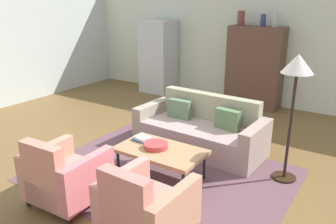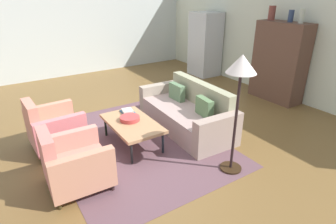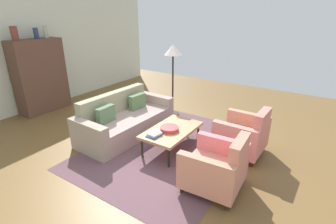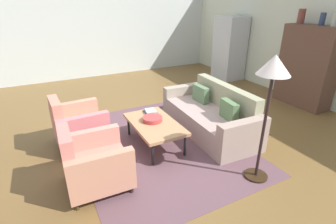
% 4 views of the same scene
% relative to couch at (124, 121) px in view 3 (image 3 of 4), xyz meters
% --- Properties ---
extents(ground_plane, '(10.83, 10.83, 0.00)m').
position_rel_couch_xyz_m(ground_plane, '(-0.34, -0.96, -0.29)').
color(ground_plane, brown).
extents(wall_back, '(9.02, 0.12, 2.80)m').
position_rel_couch_xyz_m(wall_back, '(-0.34, 3.02, 1.11)').
color(wall_back, beige).
rests_on(wall_back, ground).
extents(area_rug, '(3.40, 2.60, 0.01)m').
position_rel_couch_xyz_m(area_rug, '(-0.00, -1.14, -0.28)').
color(area_rug, brown).
rests_on(area_rug, ground).
extents(couch, '(2.13, 0.98, 0.86)m').
position_rel_couch_xyz_m(couch, '(0.00, 0.00, 0.00)').
color(couch, gray).
rests_on(couch, ground).
extents(coffee_table, '(1.20, 0.70, 0.42)m').
position_rel_couch_xyz_m(coffee_table, '(-0.00, -1.19, 0.09)').
color(coffee_table, black).
rests_on(coffee_table, ground).
extents(armchair_left, '(0.84, 0.84, 0.88)m').
position_rel_couch_xyz_m(armchair_left, '(-0.60, -2.35, 0.06)').
color(armchair_left, '#372715').
rests_on(armchair_left, ground).
extents(armchair_right, '(0.82, 0.82, 0.88)m').
position_rel_couch_xyz_m(armchair_right, '(0.59, -2.35, 0.06)').
color(armchair_right, black).
rests_on(armchair_right, ground).
extents(fruit_bowl, '(0.33, 0.33, 0.07)m').
position_rel_couch_xyz_m(fruit_bowl, '(-0.08, -1.19, 0.17)').
color(fruit_bowl, '#BA3B3B').
rests_on(fruit_bowl, coffee_table).
extents(book_stack, '(0.26, 0.21, 0.06)m').
position_rel_couch_xyz_m(book_stack, '(-0.40, -1.08, 0.16)').
color(book_stack, '#2F5A83').
rests_on(book_stack, coffee_table).
extents(cabinet, '(1.20, 0.51, 1.80)m').
position_rel_couch_xyz_m(cabinet, '(-0.10, 2.67, 0.61)').
color(cabinet, brown).
rests_on(cabinet, ground).
extents(vase_tall, '(0.16, 0.16, 0.31)m').
position_rel_couch_xyz_m(vase_tall, '(-0.50, 2.67, 1.67)').
color(vase_tall, brown).
rests_on(vase_tall, cabinet).
extents(vase_round, '(0.11, 0.11, 0.25)m').
position_rel_couch_xyz_m(vase_round, '(-0.00, 2.67, 1.64)').
color(vase_round, navy).
rests_on(vase_round, cabinet).
extents(vase_small, '(0.11, 0.11, 0.29)m').
position_rel_couch_xyz_m(vase_small, '(0.25, 2.67, 1.66)').
color(vase_small, '#A9AE99').
rests_on(vase_small, cabinet).
extents(floor_lamp, '(0.40, 0.40, 1.72)m').
position_rel_couch_xyz_m(floor_lamp, '(1.45, -0.29, 1.16)').
color(floor_lamp, black).
rests_on(floor_lamp, ground).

